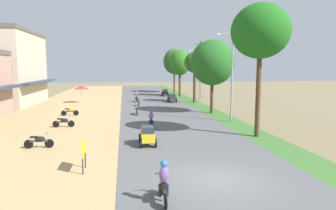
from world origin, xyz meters
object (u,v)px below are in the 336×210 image
street_signboard (84,150)px  median_tree_fourth (180,63)px  car_hatchback_yellow (147,135)px  streetlamp_mid (200,73)px  parked_motorbike_second (64,121)px  median_tree_third (195,63)px  parked_motorbike_third (70,111)px  streetlamp_near (232,71)px  median_tree_fifth (174,62)px  motorbike_ahead_fourth (139,102)px  motorbike_ahead_third (137,110)px  car_sedan_charcoal (172,97)px  vendor_umbrella (81,87)px  utility_pole_near (200,69)px  car_hatchback_black (165,92)px  parked_motorbike_nearest (39,140)px  median_tree_second (212,63)px  streetlamp_far (172,70)px  motorbike_ahead_fifth (137,97)px  motorbike_ahead_second (151,120)px  median_tree_nearest (260,32)px  motorbike_foreground_rider (164,182)px

street_signboard → median_tree_fourth: size_ratio=0.19×
median_tree_fourth → car_hatchback_yellow: size_ratio=4.00×
street_signboard → streetlamp_mid: (11.92, 24.01, 3.21)m
parked_motorbike_second → median_tree_fourth: (14.76, 25.47, 5.30)m
median_tree_third → parked_motorbike_third: bearing=-148.4°
parked_motorbike_second → streetlamp_near: 15.60m
parked_motorbike_third → median_tree_fifth: (15.58, 26.54, 5.66)m
street_signboard → motorbike_ahead_fourth: size_ratio=0.83×
motorbike_ahead_third → car_sedan_charcoal: bearing=63.2°
parked_motorbike_third → vendor_umbrella: (-0.34, 11.63, 1.75)m
street_signboard → utility_pole_near: size_ratio=0.16×
median_tree_third → car_hatchback_black: (-2.87, 10.26, -4.94)m
parked_motorbike_nearest → motorbike_ahead_third: (6.66, 12.56, 0.02)m
utility_pole_near → median_tree_second: bearing=-99.4°
parked_motorbike_nearest → streetlamp_mid: size_ratio=0.24×
car_sedan_charcoal → motorbike_ahead_third: (-5.60, -11.06, -0.17)m
streetlamp_far → motorbike_ahead_third: 31.02m
car_sedan_charcoal → motorbike_ahead_fifth: 5.18m
motorbike_ahead_second → motorbike_ahead_fifth: size_ratio=1.00×
median_tree_second → car_hatchback_black: (-2.42, 20.34, -4.84)m
streetlamp_far → car_hatchback_black: 10.38m
parked_motorbike_third → street_signboard: size_ratio=1.20×
parked_motorbike_third → streetlamp_mid: 17.20m
median_tree_nearest → streetlamp_far: median_tree_nearest is taller
parked_motorbike_second → car_sedan_charcoal: 20.76m
motorbike_ahead_fifth → vendor_umbrella: bearing=179.6°
street_signboard → median_tree_third: median_tree_third is taller
vendor_umbrella → car_sedan_charcoal: size_ratio=1.12×
median_tree_third → streetlamp_mid: streetlamp_mid is taller
parked_motorbike_second → motorbike_ahead_third: motorbike_ahead_third is taller
median_tree_fourth → motorbike_ahead_second: 28.84m
motorbike_ahead_third → motorbike_foreground_rider: bearing=-89.9°
car_hatchback_yellow → motorbike_ahead_fourth: 19.96m
parked_motorbike_third → car_hatchback_black: bearing=57.3°
motorbike_foreground_rider → streetlamp_far: bearing=80.5°
median_tree_fifth → car_hatchback_yellow: bearing=-102.1°
parked_motorbike_nearest → median_tree_nearest: (14.92, 1.09, 7.04)m
car_hatchback_yellow → median_tree_fifth: bearing=77.9°
street_signboard → median_tree_nearest: bearing=26.5°
utility_pole_near → motorbike_ahead_second: utility_pole_near is taller
parked_motorbike_nearest → streetlamp_mid: 24.88m
car_sedan_charcoal → motorbike_ahead_fifth: motorbike_ahead_fifth is taller
car_hatchback_yellow → motorbike_ahead_fifth: bearing=89.1°
parked_motorbike_nearest → median_tree_fourth: size_ratio=0.22×
median_tree_fourth → streetlamp_mid: median_tree_fourth is taller
median_tree_nearest → median_tree_fifth: median_tree_nearest is taller
parked_motorbike_second → streetlamp_far: bearing=67.0°
median_tree_fourth → streetlamp_near: streetlamp_near is taller
motorbike_ahead_third → motorbike_ahead_second: bearing=-84.1°
car_hatchback_yellow → car_hatchback_black: size_ratio=1.00×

